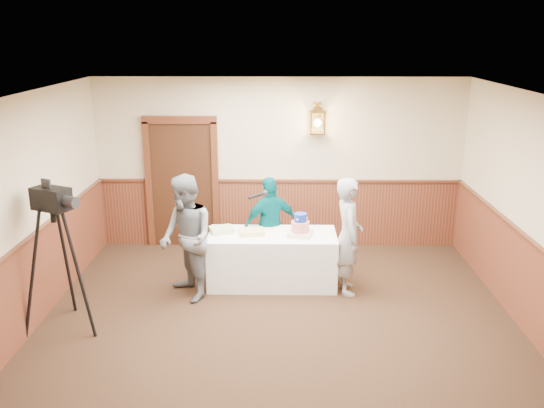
{
  "coord_description": "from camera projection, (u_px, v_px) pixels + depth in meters",
  "views": [
    {
      "loc": [
        0.02,
        -5.72,
        3.48
      ],
      "look_at": [
        -0.09,
        1.7,
        1.25
      ],
      "focal_mm": 38.0,
      "sensor_mm": 36.0,
      "label": 1
    }
  ],
  "objects": [
    {
      "name": "ground",
      "position": [
        278.0,
        353.0,
        6.48
      ],
      "size": [
        7.0,
        7.0,
        0.0
      ],
      "primitive_type": "plane",
      "color": "black",
      "rests_on": "ground"
    },
    {
      "name": "assistant_p",
      "position": [
        271.0,
        225.0,
        8.51
      ],
      "size": [
        0.93,
        0.69,
        1.46
      ],
      "primitive_type": "imported",
      "rotation": [
        0.0,
        0.0,
        3.58
      ],
      "color": "#004F54",
      "rests_on": "ground"
    },
    {
      "name": "interviewer",
      "position": [
        186.0,
        238.0,
        7.62
      ],
      "size": [
        1.57,
        1.04,
        1.71
      ],
      "rotation": [
        0.0,
        0.0,
        -1.02
      ],
      "color": "slate",
      "rests_on": "ground"
    },
    {
      "name": "sheet_cake_green",
      "position": [
        222.0,
        230.0,
        8.14
      ],
      "size": [
        0.39,
        0.35,
        0.07
      ],
      "primitive_type": "cube",
      "rotation": [
        0.0,
        0.0,
        0.35
      ],
      "color": "#A7D596",
      "rests_on": "display_table"
    },
    {
      "name": "tv_camera_rig",
      "position": [
        59.0,
        268.0,
        6.81
      ],
      "size": [
        0.69,
        0.65,
        1.78
      ],
      "rotation": [
        0.0,
        0.0,
        -0.43
      ],
      "color": "black",
      "rests_on": "ground"
    },
    {
      "name": "baker",
      "position": [
        348.0,
        236.0,
        7.81
      ],
      "size": [
        0.44,
        0.62,
        1.63
      ],
      "primitive_type": "imported",
      "rotation": [
        0.0,
        0.0,
        1.65
      ],
      "color": "gray",
      "rests_on": "ground"
    },
    {
      "name": "sheet_cake_yellow",
      "position": [
        252.0,
        232.0,
        8.06
      ],
      "size": [
        0.38,
        0.31,
        0.07
      ],
      "primitive_type": "cube",
      "rotation": [
        0.0,
        0.0,
        0.19
      ],
      "color": "#CFCD7C",
      "rests_on": "display_table"
    },
    {
      "name": "tiered_cake",
      "position": [
        300.0,
        227.0,
        7.99
      ],
      "size": [
        0.38,
        0.38,
        0.32
      ],
      "rotation": [
        0.0,
        0.0,
        -0.23
      ],
      "color": "beige",
      "rests_on": "display_table"
    },
    {
      "name": "room_shell",
      "position": [
        274.0,
        213.0,
        6.48
      ],
      "size": [
        6.02,
        7.02,
        2.81
      ],
      "color": "beige",
      "rests_on": "ground"
    },
    {
      "name": "display_table",
      "position": [
        272.0,
        259.0,
        8.19
      ],
      "size": [
        1.8,
        0.8,
        0.75
      ],
      "primitive_type": "cube",
      "color": "white",
      "rests_on": "ground"
    }
  ]
}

